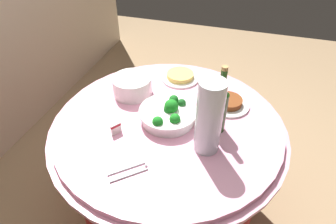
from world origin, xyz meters
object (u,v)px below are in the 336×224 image
wine_bottle (219,107)px  broccoli_bowl (169,114)px  serving_tongs (130,171)px  label_placard_front (116,128)px  plate_stack (132,86)px  decorative_fruit_vase (209,122)px  food_plate_stir_fry (228,103)px  food_plate_noodles (180,76)px

wine_bottle → broccoli_bowl: bearing=92.6°
broccoli_bowl → serving_tongs: broccoli_bowl is taller
wine_bottle → label_placard_front: 0.48m
plate_stack → decorative_fruit_vase: 0.55m
wine_bottle → label_placard_front: size_ratio=6.11×
serving_tongs → food_plate_stir_fry: food_plate_stir_fry is taller
label_placard_front → wine_bottle: bearing=-69.0°
label_placard_front → serving_tongs: bearing=-142.6°
label_placard_front → food_plate_stir_fry: bearing=-51.8°
plate_stack → food_plate_noodles: bearing=-43.9°
food_plate_noodles → serving_tongs: bearing=179.1°
food_plate_noodles → label_placard_front: (-0.54, 0.16, 0.01)m
plate_stack → decorative_fruit_vase: bearing=-121.5°
broccoli_bowl → label_placard_front: bearing=127.3°
wine_bottle → food_plate_noodles: bearing=36.8°
plate_stack → serving_tongs: bearing=-158.8°
plate_stack → wine_bottle: bearing=-107.3°
broccoli_bowl → decorative_fruit_vase: bearing=-120.7°
serving_tongs → label_placard_front: 0.24m
wine_bottle → decorative_fruit_vase: decorative_fruit_vase is taller
plate_stack → food_plate_stir_fry: (0.05, -0.51, -0.03)m
wine_bottle → serving_tongs: (-0.36, 0.29, -0.12)m
label_placard_front → broccoli_bowl: bearing=-52.7°
food_plate_noodles → label_placard_front: bearing=163.6°
plate_stack → label_placard_front: 0.32m
plate_stack → broccoli_bowl: bearing=-122.1°
plate_stack → serving_tongs: (-0.51, -0.20, -0.05)m
food_plate_noodles → label_placard_front: size_ratio=4.00×
decorative_fruit_vase → serving_tongs: bearing=130.5°
wine_bottle → decorative_fruit_vase: 0.14m
wine_bottle → decorative_fruit_vase: bearing=169.7°
wine_bottle → serving_tongs: 0.48m
serving_tongs → food_plate_noodles: size_ratio=0.68×
wine_bottle → food_plate_stir_fry: wine_bottle is taller
wine_bottle → food_plate_stir_fry: size_ratio=1.53×
food_plate_noodles → food_plate_stir_fry: bearing=-119.6°
decorative_fruit_vase → food_plate_noodles: size_ratio=1.55×
broccoli_bowl → label_placard_front: broccoli_bowl is taller
decorative_fruit_vase → label_placard_front: decorative_fruit_vase is taller
broccoli_bowl → plate_stack: broccoli_bowl is taller
serving_tongs → wine_bottle: bearing=-38.9°
wine_bottle → food_plate_stir_fry: bearing=-8.0°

